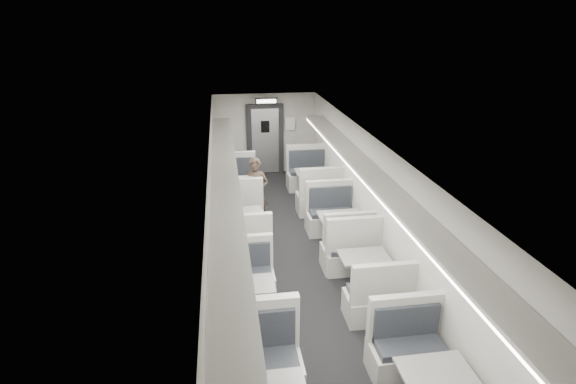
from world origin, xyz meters
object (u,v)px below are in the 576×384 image
object	(u,v)px
booth_left_b	(240,229)
booth_right_c	(363,273)
passenger	(256,192)
exit_sign	(266,101)
booth_right_a	(313,185)
booth_left_c	(249,303)
vestibule_door	(265,140)
booth_right_b	(340,232)
booth_left_a	(237,196)

from	to	relation	value
booth_left_b	booth_right_c	distance (m)	2.80
passenger	exit_sign	size ratio (longest dim) A/B	2.56
booth_right_a	booth_left_b	bearing A→B (deg)	-130.90
booth_left_c	vestibule_door	bearing A→B (deg)	82.06
booth_right_c	passenger	world-z (taller)	passenger
booth_right_a	booth_right_b	size ratio (longest dim) A/B	1.05
booth_left_a	vestibule_door	size ratio (longest dim) A/B	1.07
booth_right_c	exit_sign	world-z (taller)	exit_sign
booth_left_a	booth_right_c	size ratio (longest dim) A/B	1.11
passenger	booth_right_c	bearing A→B (deg)	-44.36
exit_sign	booth_left_c	bearing A→B (deg)	-98.51
booth_right_a	passenger	distance (m)	2.08
booth_right_a	booth_right_b	distance (m)	2.69
exit_sign	booth_right_a	bearing A→B (deg)	-61.82
booth_left_a	booth_left_b	size ratio (longest dim) A/B	1.02
booth_left_b	booth_right_a	bearing A→B (deg)	49.10
passenger	vestibule_door	distance (m)	3.69
booth_right_b	exit_sign	distance (m)	5.04
booth_left_b	vestibule_door	bearing A→B (deg)	77.90
booth_left_b	passenger	size ratio (longest dim) A/B	1.39
booth_right_a	booth_right_c	world-z (taller)	booth_right_a
booth_right_b	vestibule_door	size ratio (longest dim) A/B	1.02
booth_left_b	booth_left_a	bearing A→B (deg)	90.00
booth_left_a	booth_left_c	world-z (taller)	booth_left_a
booth_left_a	booth_right_b	world-z (taller)	booth_left_a
booth_right_b	booth_left_a	bearing A→B (deg)	131.72
passenger	exit_sign	world-z (taller)	exit_sign
booth_left_a	passenger	world-z (taller)	passenger
booth_right_b	passenger	xyz separation A→B (m)	(-1.59, 1.41, 0.41)
booth_left_a	booth_right_b	distance (m)	3.01
booth_left_c	vestibule_door	xyz separation A→B (m)	(1.00, 7.17, 0.69)
passenger	vestibule_door	xyz separation A→B (m)	(0.59, 3.63, 0.25)
booth_right_c	exit_sign	distance (m)	6.50
booth_right_a	vestibule_door	world-z (taller)	vestibule_door
booth_right_c	booth_right_a	bearing A→B (deg)	90.00
booth_left_a	booth_right_c	distance (m)	4.31
booth_left_b	booth_right_b	xyz separation A→B (m)	(2.00, -0.38, -0.01)
vestibule_door	booth_left_a	bearing A→B (deg)	-109.63
booth_right_b	booth_right_c	bearing A→B (deg)	-90.00
booth_left_c	booth_right_b	xyz separation A→B (m)	(2.00, 2.12, 0.03)
booth_right_b	exit_sign	size ratio (longest dim) A/B	3.45
booth_left_c	passenger	distance (m)	3.59
booth_right_b	booth_right_c	size ratio (longest dim) A/B	1.06
booth_right_c	booth_left_b	bearing A→B (deg)	135.66
booth_left_b	booth_left_c	size ratio (longest dim) A/B	1.13
booth_right_b	vestibule_door	bearing A→B (deg)	101.21
booth_right_a	passenger	size ratio (longest dim) A/B	1.42
booth_right_a	booth_right_c	size ratio (longest dim) A/B	1.11
booth_left_b	passenger	bearing A→B (deg)	68.30
booth_right_a	vestibule_door	xyz separation A→B (m)	(-1.00, 2.35, 0.64)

